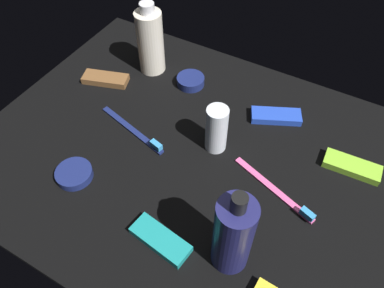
{
  "coord_description": "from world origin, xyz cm",
  "views": [
    {
      "loc": [
        -21.97,
        39.13,
        57.29
      ],
      "look_at": [
        0.0,
        0.0,
        3.0
      ],
      "focal_mm": 34.65,
      "sensor_mm": 36.0,
      "label": 1
    }
  ],
  "objects_px": {
    "snack_bar_brown": "(106,79)",
    "toothbrush_navy": "(135,131)",
    "bodywash_bottle": "(150,41)",
    "cream_tin_left": "(74,174)",
    "snack_bar_teal": "(160,240)",
    "toothbrush_pink": "(277,193)",
    "snack_bar_blue": "(276,116)",
    "lotion_bottle": "(233,235)",
    "cream_tin_right": "(191,81)",
    "snack_bar_lime": "(352,166)",
    "deodorant_stick": "(216,129)"
  },
  "relations": [
    {
      "from": "snack_bar_brown",
      "to": "toothbrush_navy",
      "type": "bearing_deg",
      "value": 128.91
    },
    {
      "from": "bodywash_bottle",
      "to": "cream_tin_left",
      "type": "xyz_separation_m",
      "value": [
        -0.05,
        0.34,
        -0.07
      ]
    },
    {
      "from": "toothbrush_navy",
      "to": "snack_bar_teal",
      "type": "bearing_deg",
      "value": 134.5
    },
    {
      "from": "toothbrush_pink",
      "to": "snack_bar_brown",
      "type": "distance_m",
      "value": 0.47
    },
    {
      "from": "snack_bar_teal",
      "to": "snack_bar_blue",
      "type": "bearing_deg",
      "value": -92.16
    },
    {
      "from": "snack_bar_teal",
      "to": "cream_tin_left",
      "type": "distance_m",
      "value": 0.21
    },
    {
      "from": "toothbrush_pink",
      "to": "snack_bar_brown",
      "type": "xyz_separation_m",
      "value": [
        0.46,
        -0.1,
        0.0
      ]
    },
    {
      "from": "lotion_bottle",
      "to": "cream_tin_right",
      "type": "bearing_deg",
      "value": -52.14
    },
    {
      "from": "bodywash_bottle",
      "to": "snack_bar_lime",
      "type": "height_order",
      "value": "bodywash_bottle"
    },
    {
      "from": "deodorant_stick",
      "to": "toothbrush_navy",
      "type": "distance_m",
      "value": 0.17
    },
    {
      "from": "toothbrush_navy",
      "to": "snack_bar_blue",
      "type": "xyz_separation_m",
      "value": [
        -0.24,
        -0.18,
        0.0
      ]
    },
    {
      "from": "lotion_bottle",
      "to": "snack_bar_blue",
      "type": "height_order",
      "value": "lotion_bottle"
    },
    {
      "from": "snack_bar_blue",
      "to": "snack_bar_brown",
      "type": "height_order",
      "value": "same"
    },
    {
      "from": "snack_bar_blue",
      "to": "snack_bar_brown",
      "type": "relative_size",
      "value": 1.0
    },
    {
      "from": "toothbrush_navy",
      "to": "toothbrush_pink",
      "type": "xyz_separation_m",
      "value": [
        -0.31,
        -0.0,
        0.0
      ]
    },
    {
      "from": "snack_bar_teal",
      "to": "deodorant_stick",
      "type": "bearing_deg",
      "value": -78.48
    },
    {
      "from": "snack_bar_blue",
      "to": "snack_bar_lime",
      "type": "xyz_separation_m",
      "value": [
        -0.17,
        0.05,
        0.0
      ]
    },
    {
      "from": "snack_bar_brown",
      "to": "cream_tin_right",
      "type": "relative_size",
      "value": 1.64
    },
    {
      "from": "snack_bar_lime",
      "to": "cream_tin_left",
      "type": "relative_size",
      "value": 1.53
    },
    {
      "from": "toothbrush_pink",
      "to": "toothbrush_navy",
      "type": "bearing_deg",
      "value": 0.63
    },
    {
      "from": "lotion_bottle",
      "to": "toothbrush_navy",
      "type": "bearing_deg",
      "value": -27.08
    },
    {
      "from": "toothbrush_pink",
      "to": "snack_bar_lime",
      "type": "height_order",
      "value": "toothbrush_pink"
    },
    {
      "from": "toothbrush_navy",
      "to": "snack_bar_lime",
      "type": "bearing_deg",
      "value": -162.84
    },
    {
      "from": "snack_bar_lime",
      "to": "snack_bar_brown",
      "type": "xyz_separation_m",
      "value": [
        0.56,
        0.03,
        0.0
      ]
    },
    {
      "from": "cream_tin_left",
      "to": "cream_tin_right",
      "type": "distance_m",
      "value": 0.34
    },
    {
      "from": "bodywash_bottle",
      "to": "snack_bar_blue",
      "type": "height_order",
      "value": "bodywash_bottle"
    },
    {
      "from": "snack_bar_blue",
      "to": "lotion_bottle",
      "type": "bearing_deg",
      "value": 73.06
    },
    {
      "from": "bodywash_bottle",
      "to": "toothbrush_navy",
      "type": "distance_m",
      "value": 0.22
    },
    {
      "from": "snack_bar_brown",
      "to": "cream_tin_right",
      "type": "xyz_separation_m",
      "value": [
        -0.18,
        -0.09,
        0.0
      ]
    },
    {
      "from": "toothbrush_navy",
      "to": "snack_bar_brown",
      "type": "relative_size",
      "value": 1.71
    },
    {
      "from": "bodywash_bottle",
      "to": "toothbrush_navy",
      "type": "bearing_deg",
      "value": 113.32
    },
    {
      "from": "deodorant_stick",
      "to": "snack_bar_blue",
      "type": "height_order",
      "value": "deodorant_stick"
    },
    {
      "from": "snack_bar_teal",
      "to": "toothbrush_navy",
      "type": "bearing_deg",
      "value": -37.62
    },
    {
      "from": "bodywash_bottle",
      "to": "lotion_bottle",
      "type": "bearing_deg",
      "value": 137.3
    },
    {
      "from": "lotion_bottle",
      "to": "deodorant_stick",
      "type": "relative_size",
      "value": 1.79
    },
    {
      "from": "bodywash_bottle",
      "to": "toothbrush_pink",
      "type": "relative_size",
      "value": 0.97
    },
    {
      "from": "lotion_bottle",
      "to": "toothbrush_navy",
      "type": "height_order",
      "value": "lotion_bottle"
    },
    {
      "from": "deodorant_stick",
      "to": "snack_bar_lime",
      "type": "bearing_deg",
      "value": -162.97
    },
    {
      "from": "deodorant_stick",
      "to": "bodywash_bottle",
      "type": "bearing_deg",
      "value": -30.65
    },
    {
      "from": "lotion_bottle",
      "to": "toothbrush_navy",
      "type": "xyz_separation_m",
      "value": [
        0.28,
        -0.14,
        -0.07
      ]
    },
    {
      "from": "snack_bar_brown",
      "to": "toothbrush_pink",
      "type": "bearing_deg",
      "value": 150.13
    },
    {
      "from": "toothbrush_pink",
      "to": "snack_bar_lime",
      "type": "distance_m",
      "value": 0.16
    },
    {
      "from": "snack_bar_lime",
      "to": "cream_tin_right",
      "type": "height_order",
      "value": "cream_tin_right"
    },
    {
      "from": "snack_bar_lime",
      "to": "cream_tin_left",
      "type": "distance_m",
      "value": 0.52
    },
    {
      "from": "toothbrush_pink",
      "to": "snack_bar_blue",
      "type": "distance_m",
      "value": 0.19
    },
    {
      "from": "deodorant_stick",
      "to": "snack_bar_teal",
      "type": "distance_m",
      "value": 0.23
    },
    {
      "from": "bodywash_bottle",
      "to": "deodorant_stick",
      "type": "height_order",
      "value": "bodywash_bottle"
    },
    {
      "from": "bodywash_bottle",
      "to": "toothbrush_pink",
      "type": "bearing_deg",
      "value": 154.1
    },
    {
      "from": "snack_bar_blue",
      "to": "cream_tin_left",
      "type": "xyz_separation_m",
      "value": [
        0.27,
        0.32,
        0.0
      ]
    },
    {
      "from": "snack_bar_brown",
      "to": "deodorant_stick",
      "type": "bearing_deg",
      "value": 152.86
    }
  ]
}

